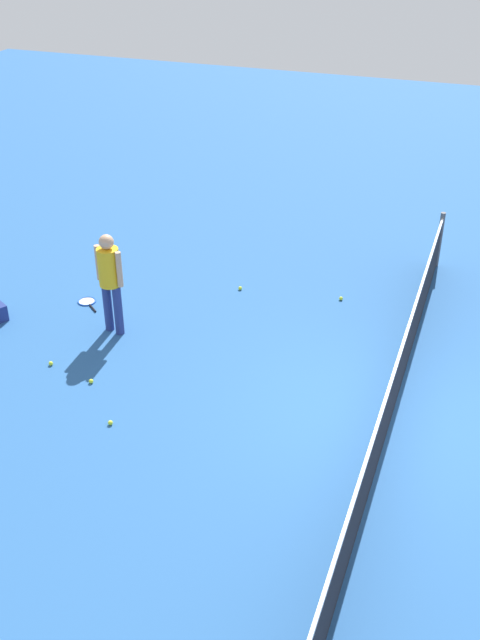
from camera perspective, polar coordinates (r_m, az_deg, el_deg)
name	(u,v)px	position (r m, az deg, el deg)	size (l,w,h in m)	color
ground_plane	(390,421)	(10.33, 11.40, -7.60)	(40.00, 40.00, 0.00)	#265693
court_net	(393,391)	(10.04, 11.70, -5.36)	(10.09, 0.09, 1.07)	#4C4C51
player_near_side	(110,276)	(11.72, -9.97, 3.36)	(0.41, 0.53, 1.70)	navy
tennis_racket_near_player	(87,302)	(13.11, -11.64, 1.37)	(0.51, 0.56, 0.03)	blue
tennis_ball_near_player	(110,423)	(10.20, -9.92, -7.78)	(0.07, 0.07, 0.07)	#C6E033
tennis_ball_by_net	(240,288)	(13.24, 0.02, 2.46)	(0.07, 0.07, 0.07)	#C6E033
tennis_ball_midcourt	(51,363)	(11.55, -14.32, -3.25)	(0.07, 0.07, 0.07)	#C6E033
tennis_ball_baseline	(341,298)	(13.03, 7.76, 1.65)	(0.07, 0.07, 0.07)	#C6E033
tennis_ball_stray_left	(91,381)	(11.03, -11.36, -4.63)	(0.07, 0.07, 0.07)	#C6E033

